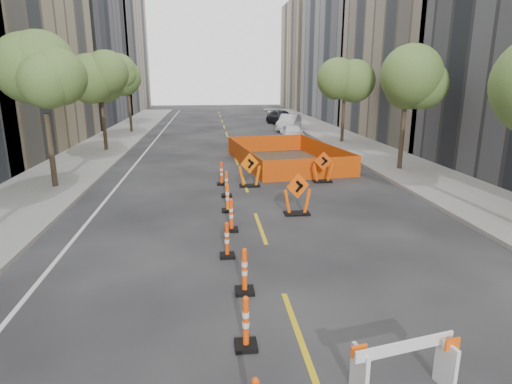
{
  "coord_description": "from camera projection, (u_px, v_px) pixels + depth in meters",
  "views": [
    {
      "loc": [
        -1.62,
        -9.2,
        4.78
      ],
      "look_at": [
        -0.09,
        4.45,
        1.1
      ],
      "focal_mm": 30.0,
      "sensor_mm": 36.0,
      "label": 1
    }
  ],
  "objects": [
    {
      "name": "bld_left_d",
      "position": [
        56.0,
        55.0,
        44.23
      ],
      "size": [
        12.0,
        16.0,
        14.0
      ],
      "primitive_type": "cube",
      "color": "#4C4C51",
      "rests_on": "ground"
    },
    {
      "name": "parked_car_mid",
      "position": [
        289.0,
        123.0,
        39.66
      ],
      "size": [
        3.16,
        4.8,
        1.49
      ],
      "primitive_type": "imported",
      "rotation": [
        0.0,
        0.0,
        -0.38
      ],
      "color": "#B7B5BC",
      "rests_on": "ground"
    },
    {
      "name": "bld_right_d",
      "position": [
        371.0,
        30.0,
        48.07
      ],
      "size": [
        12.0,
        18.0,
        20.0
      ],
      "primitive_type": "cube",
      "color": "gray",
      "rests_on": "ground"
    },
    {
      "name": "parked_car_near",
      "position": [
        292.0,
        133.0,
        32.66
      ],
      "size": [
        1.86,
        4.15,
        1.38
      ],
      "primitive_type": "imported",
      "rotation": [
        0.0,
        0.0,
        -0.06
      ],
      "color": "white",
      "rests_on": "ground"
    },
    {
      "name": "tree_r_c",
      "position": [
        345.0,
        81.0,
        31.1
      ],
      "size": [
        2.8,
        2.8,
        5.95
      ],
      "color": "#382B1E",
      "rests_on": "ground"
    },
    {
      "name": "channelizer_6",
      "position": [
        227.0,
        184.0,
        17.63
      ],
      "size": [
        0.43,
        0.43,
        1.09
      ],
      "primitive_type": null,
      "color": "#F04B0A",
      "rests_on": "ground"
    },
    {
      "name": "tree_l_d",
      "position": [
        128.0,
        81.0,
        36.97
      ],
      "size": [
        2.8,
        2.8,
        5.95
      ],
      "color": "#382B1E",
      "rests_on": "ground"
    },
    {
      "name": "tree_l_b",
      "position": [
        43.0,
        84.0,
        17.77
      ],
      "size": [
        2.8,
        2.8,
        5.95
      ],
      "color": "#382B1E",
      "rests_on": "ground"
    },
    {
      "name": "safety_fence",
      "position": [
        285.0,
        154.0,
        24.53
      ],
      "size": [
        6.13,
        9.11,
        1.06
      ],
      "primitive_type": null,
      "rotation": [
        0.0,
        0.0,
        0.14
      ],
      "color": "#F05A0C",
      "rests_on": "ground"
    },
    {
      "name": "channelizer_7",
      "position": [
        221.0,
        173.0,
        19.6
      ],
      "size": [
        0.43,
        0.43,
        1.09
      ],
      "primitive_type": null,
      "color": "#F1420A",
      "rests_on": "ground"
    },
    {
      "name": "channelizer_1",
      "position": [
        246.0,
        322.0,
        7.7
      ],
      "size": [
        0.41,
        0.41,
        1.04
      ],
      "primitive_type": null,
      "color": "#E74409",
      "rests_on": "ground"
    },
    {
      "name": "chevron_sign_center",
      "position": [
        297.0,
        194.0,
        15.25
      ],
      "size": [
        1.16,
        0.91,
        1.53
      ],
      "primitive_type": null,
      "rotation": [
        0.0,
        0.0,
        0.33
      ],
      "color": "#F5570A",
      "rests_on": "ground"
    },
    {
      "name": "bld_right_e",
      "position": [
        326.0,
        56.0,
        66.25
      ],
      "size": [
        12.0,
        14.0,
        16.0
      ],
      "primitive_type": "cube",
      "color": "tan",
      "rests_on": "ground"
    },
    {
      "name": "bld_left_e",
      "position": [
        94.0,
        39.0,
        59.19
      ],
      "size": [
        12.0,
        20.0,
        20.0
      ],
      "primitive_type": "cube",
      "color": "gray",
      "rests_on": "ground"
    },
    {
      "name": "chevron_sign_left",
      "position": [
        250.0,
        170.0,
        19.21
      ],
      "size": [
        1.19,
        0.99,
        1.54
      ],
      "primitive_type": null,
      "rotation": [
        0.0,
        0.0,
        0.43
      ],
      "color": "orange",
      "rests_on": "ground"
    },
    {
      "name": "chevron_sign_right",
      "position": [
        323.0,
        167.0,
        20.02
      ],
      "size": [
        1.01,
        0.64,
        1.47
      ],
      "primitive_type": null,
      "rotation": [
        0.0,
        0.0,
        0.06
      ],
      "color": "#DB4409",
      "rests_on": "ground"
    },
    {
      "name": "bld_right_c",
      "position": [
        447.0,
        48.0,
        33.11
      ],
      "size": [
        12.0,
        16.0,
        14.0
      ],
      "primitive_type": "cube",
      "color": "gray",
      "rests_on": "ground"
    },
    {
      "name": "channelizer_5",
      "position": [
        227.0,
        198.0,
        15.64
      ],
      "size": [
        0.42,
        0.42,
        1.07
      ],
      "primitive_type": null,
      "color": "#FD5F0A",
      "rests_on": "ground"
    },
    {
      "name": "parked_car_far",
      "position": [
        282.0,
        118.0,
        44.82
      ],
      "size": [
        3.19,
        5.3,
        1.44
      ],
      "primitive_type": "imported",
      "rotation": [
        0.0,
        0.0,
        0.25
      ],
      "color": "black",
      "rests_on": "ground"
    },
    {
      "name": "tree_l_c",
      "position": [
        100.0,
        82.0,
        27.37
      ],
      "size": [
        2.8,
        2.8,
        5.95
      ],
      "color": "#382B1E",
      "rests_on": "ground"
    },
    {
      "name": "ground_plane",
      "position": [
        280.0,
        284.0,
        10.25
      ],
      "size": [
        140.0,
        140.0,
        0.0
      ],
      "primitive_type": "plane",
      "color": "black"
    },
    {
      "name": "barricade_board",
      "position": [
        403.0,
        366.0,
        6.64
      ],
      "size": [
        1.83,
        0.88,
        0.89
      ],
      "primitive_type": null,
      "rotation": [
        0.0,
        0.0,
        0.21
      ],
      "color": "white",
      "rests_on": "ground"
    },
    {
      "name": "channelizer_2",
      "position": [
        245.0,
        271.0,
        9.69
      ],
      "size": [
        0.43,
        0.43,
        1.1
      ],
      "primitive_type": null,
      "color": "#E94609",
      "rests_on": "ground"
    },
    {
      "name": "sidewalk_left",
      "position": [
        57.0,
        178.0,
        20.78
      ],
      "size": [
        4.0,
        90.0,
        0.15
      ],
      "primitive_type": "cube",
      "color": "gray",
      "rests_on": "ground"
    },
    {
      "name": "channelizer_3",
      "position": [
        227.0,
        240.0,
        11.65
      ],
      "size": [
        0.4,
        0.4,
        1.02
      ],
      "primitive_type": null,
      "color": "#DC3E09",
      "rests_on": "ground"
    },
    {
      "name": "sidewalk_right",
      "position": [
        410.0,
        169.0,
        22.71
      ],
      "size": [
        4.0,
        90.0,
        0.15
      ],
      "primitive_type": "cube",
      "color": "gray",
      "rests_on": "ground"
    },
    {
      "name": "channelizer_4",
      "position": [
        231.0,
        215.0,
        13.65
      ],
      "size": [
        0.43,
        0.43,
        1.09
      ],
      "primitive_type": null,
      "color": "#FF410A",
      "rests_on": "ground"
    },
    {
      "name": "tree_r_b",
      "position": [
        407.0,
        83.0,
        21.5
      ],
      "size": [
        2.8,
        2.8,
        5.95
      ],
      "color": "#382B1E",
      "rests_on": "ground"
    }
  ]
}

